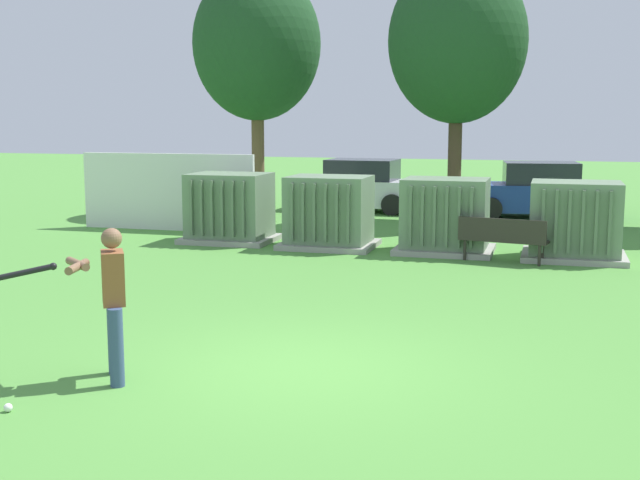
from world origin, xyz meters
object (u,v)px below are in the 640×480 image
Objects in this scene: transformer_east at (575,222)px; parked_car_left_of_center at (536,192)px; transformer_west at (230,209)px; park_bench at (503,237)px; transformer_mid_east at (445,217)px; parked_car_leftmost at (359,187)px; batter at (108,296)px; sports_ball at (8,408)px; transformer_mid_west at (329,213)px.

transformer_east and parked_car_left_of_center have the same top height.
transformer_west is 1.14× the size of park_bench.
transformer_mid_east is (5.12, -0.19, 0.00)m from transformer_west.
parked_car_leftmost is 5.39m from parked_car_left_of_center.
park_bench is (1.29, -0.96, -0.25)m from transformer_mid_east.
batter is at bearing -117.93° from transformer_east.
sports_ball is 18.41m from parked_car_leftmost.
batter reaches higher than park_bench.
parked_car_leftmost is (-1.01, 7.27, -0.04)m from transformer_mid_west.
sports_ball is at bearing -111.90° from batter.
transformer_mid_east is at bearing -103.75° from parked_car_left_of_center.
batter is at bearing -89.16° from transformer_mid_west.
batter reaches higher than transformer_mid_west.
batter reaches higher than parked_car_left_of_center.
sports_ball is 0.02× the size of parked_car_left_of_center.
transformer_west is 0.48× the size of parked_car_left_of_center.
transformer_west and transformer_east have the same top height.
park_bench is at bearing -13.70° from transformer_mid_west.
batter is 1.59m from sports_ball.
transformer_mid_west and transformer_mid_east have the same top height.
parked_car_leftmost and parked_car_left_of_center have the same top height.
batter is at bearing -103.92° from parked_car_left_of_center.
transformer_east is 0.49× the size of parked_car_leftmost.
transformer_east is at bearing 30.51° from park_bench.
transformer_west is at bearing -134.61° from parked_car_left_of_center.
transformer_east is at bearing -2.37° from transformer_west.
transformer_west is at bearing 104.65° from batter.
transformer_west is at bearing 177.85° from transformer_mid_east.
park_bench is (6.42, -1.16, -0.25)m from transformer_west.
transformer_west is at bearing 169.79° from park_bench.
transformer_mid_west is at bearing 178.67° from transformer_east.
transformer_west is 10.45m from batter.
sports_ball is at bearing -104.46° from parked_car_left_of_center.
transformer_mid_east is 1.21× the size of batter.
batter is (2.64, -10.11, 0.19)m from transformer_west.
transformer_mid_west is 11.14m from sports_ball.
transformer_mid_west is 2.63m from transformer_mid_east.
parked_car_leftmost is at bearing 116.60° from transformer_mid_east.
park_bench is at bearing -149.49° from transformer_east.
batter is at bearing -104.04° from transformer_mid_east.
batter is at bearing -86.14° from parked_car_leftmost.
transformer_west is 6.52m from park_bench.
park_bench is 1.06× the size of batter.
transformer_mid_east and parked_car_left_of_center have the same top height.
parked_car_left_of_center is (4.23, 17.08, -0.22)m from batter.
batter is 0.41× the size of parked_car_leftmost.
park_bench is at bearing 67.25° from sports_ball.
parked_car_left_of_center is (0.46, 8.12, 0.22)m from park_bench.
transformer_west is 1.00× the size of transformer_mid_east.
park_bench is at bearing -10.21° from transformer_west.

